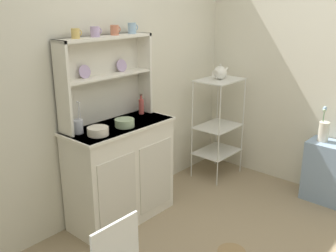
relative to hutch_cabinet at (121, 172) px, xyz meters
The scene contains 15 objects.
wall_back 0.84m from the hutch_cabinet, 66.72° to the left, with size 3.84×0.05×2.50m, color silver.
hutch_cabinet is the anchor object (origin of this frame).
hutch_shelf_unit 0.87m from the hutch_cabinet, 90.00° to the left, with size 0.90×0.18×0.73m.
bakers_rack 1.36m from the hutch_cabinet, ahead, with size 0.49×0.37×1.10m.
side_shelf_blue 2.03m from the hutch_cabinet, 40.03° to the right, with size 0.28×0.48×0.60m, color #849EBC.
cup_gold_0 1.24m from the hutch_cabinet, 156.69° to the left, with size 0.08×0.06×0.08m.
cup_lilac_1 1.22m from the hutch_cabinet, 128.77° to the left, with size 0.09×0.07×0.08m.
cup_terracotta_2 1.22m from the hutch_cabinet, 49.25° to the left, with size 0.08×0.07×0.08m.
cup_sky_3 1.25m from the hutch_cabinet, 21.92° to the left, with size 0.09×0.07×0.09m.
bowl_mixing_large 0.55m from the hutch_cabinet, 165.44° to the right, with size 0.17×0.17×0.06m, color silver.
bowl_floral_medium 0.47m from the hutch_cabinet, 90.00° to the right, with size 0.16×0.16×0.06m, color #9EB78E.
jam_bottle 0.63m from the hutch_cabinet, 13.58° to the left, with size 0.05×0.05×0.19m.
utensil_jar 0.61m from the hutch_cabinet, 167.69° to the left, with size 0.08×0.08×0.25m.
porcelain_teapot 1.52m from the hutch_cabinet, ahead, with size 0.23×0.14×0.16m.
flower_vase 1.97m from the hutch_cabinet, 37.29° to the right, with size 0.10×0.10×0.34m.
Camera 1 is at (-2.19, -1.00, 1.91)m, focal length 41.49 mm.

